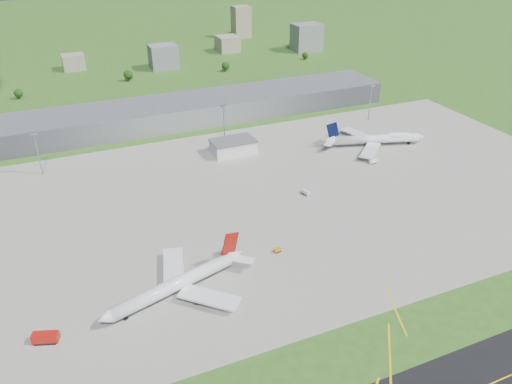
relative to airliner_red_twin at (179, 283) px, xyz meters
name	(u,v)px	position (x,y,z in m)	size (l,w,h in m)	color
ground	(194,128)	(56.31, 164.26, -4.67)	(1400.00, 1400.00, 0.00)	#315B1C
apron	(274,196)	(66.31, 54.26, -4.63)	(360.00, 190.00, 0.08)	gray
terminal	(187,111)	(56.31, 179.26, 2.83)	(300.00, 42.00, 15.00)	gray
ops_building	(233,147)	(66.31, 114.26, -0.67)	(26.00, 16.00, 8.00)	silver
mast_west	(36,146)	(-43.69, 129.26, 13.04)	(3.50, 2.00, 25.90)	gray
mast_center	(224,118)	(66.31, 129.26, 13.04)	(3.50, 2.00, 25.90)	gray
mast_east	(371,96)	(176.31, 129.26, 13.04)	(3.50, 2.00, 25.90)	gray
airliner_red_twin	(179,283)	(0.00, 0.00, 0.00)	(62.68, 47.85, 17.54)	white
airliner_blue_quad	(376,139)	(153.41, 88.16, 0.14)	(64.80, 49.74, 17.31)	white
fire_truck	(45,338)	(-49.22, -6.71, -2.76)	(9.31, 5.96, 3.84)	#AC130C
tug_yellow	(277,250)	(46.49, 9.23, -3.79)	(3.58, 2.45, 1.67)	orange
van_white_near	(305,192)	(82.18, 49.74, -3.44)	(3.46, 5.15, 2.43)	silver
van_white_far	(373,162)	(136.86, 67.12, -3.43)	(5.07, 3.04, 2.46)	white
bldg_cw	(74,62)	(-3.69, 354.26, 2.33)	(20.00, 18.00, 14.00)	gray
bldg_c	(164,57)	(76.31, 324.26, 6.33)	(26.00, 20.00, 22.00)	slate
bldg_ce	(228,44)	(156.31, 364.26, 3.33)	(22.00, 24.00, 16.00)	gray
bldg_e	(307,37)	(236.31, 334.26, 9.33)	(30.00, 22.00, 28.00)	slate
bldg_tall_e	(241,22)	(196.31, 424.26, 13.33)	(20.00, 18.00, 36.00)	gray
tree_w	(18,93)	(-53.69, 279.26, 0.19)	(6.75, 6.75, 8.25)	#382314
tree_c	(128,75)	(36.31, 294.26, 1.17)	(8.10, 8.10, 9.90)	#382314
tree_e	(226,66)	(126.31, 289.26, 0.84)	(7.65, 7.65, 9.35)	#382314
tree_far_e	(305,55)	(216.31, 299.26, -0.14)	(6.30, 6.30, 7.70)	#382314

